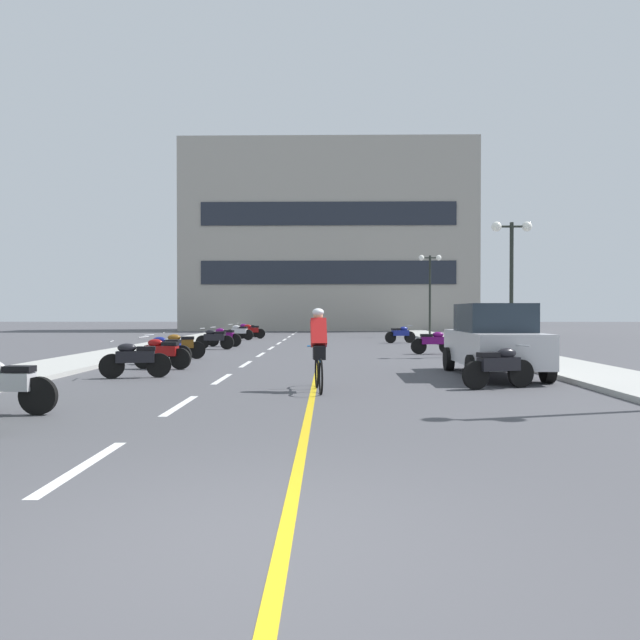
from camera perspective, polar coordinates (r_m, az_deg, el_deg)
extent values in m
plane|color=#47474C|center=(25.13, -0.43, -2.89)|extent=(140.00, 140.00, 0.00)
cube|color=#A8A8A3|center=(29.17, -14.60, -2.29)|extent=(2.40, 72.00, 0.12)
cube|color=#A8A8A3|center=(28.89, 14.14, -2.31)|extent=(2.40, 72.00, 0.12)
cube|color=silver|center=(6.79, -21.98, -13.01)|extent=(0.14, 2.20, 0.01)
cube|color=silver|center=(10.52, -13.41, -8.04)|extent=(0.14, 2.20, 0.01)
cube|color=silver|center=(14.40, -9.46, -5.65)|extent=(0.14, 2.20, 0.01)
cube|color=silver|center=(18.32, -7.21, -4.26)|extent=(0.14, 2.20, 0.01)
cube|color=silver|center=(22.28, -5.77, -3.36)|extent=(0.14, 2.20, 0.01)
cube|color=silver|center=(26.25, -4.76, -2.73)|extent=(0.14, 2.20, 0.01)
cube|color=silver|center=(30.22, -4.02, -2.26)|extent=(0.14, 2.20, 0.01)
cube|color=silver|center=(34.21, -3.45, -1.91)|extent=(0.14, 2.20, 0.01)
cube|color=silver|center=(38.19, -3.00, -1.62)|extent=(0.14, 2.20, 0.01)
cube|color=silver|center=(42.18, -2.63, -1.40)|extent=(0.14, 2.20, 0.01)
cube|color=silver|center=(46.17, -2.33, -1.21)|extent=(0.14, 2.20, 0.01)
cube|color=silver|center=(50.16, -2.07, -1.05)|extent=(0.14, 2.20, 0.01)
cube|color=gold|center=(28.12, 0.21, -2.49)|extent=(0.12, 66.00, 0.01)
cube|color=#9E998E|center=(52.67, 0.81, 7.94)|extent=(25.34, 6.38, 16.34)
cube|color=#1E232D|center=(49.13, 0.80, 4.63)|extent=(21.29, 0.10, 1.96)
cube|color=#1E232D|center=(49.70, 0.80, 10.28)|extent=(21.29, 0.10, 1.96)
cylinder|color=black|center=(22.46, 18.06, 2.99)|extent=(0.14, 0.14, 4.74)
cylinder|color=black|center=(22.66, 18.09, 8.61)|extent=(1.10, 0.08, 0.08)
sphere|color=white|center=(22.50, 16.73, 8.67)|extent=(0.36, 0.36, 0.36)
sphere|color=white|center=(22.82, 19.42, 8.55)|extent=(0.36, 0.36, 0.36)
cylinder|color=black|center=(38.37, 10.60, 2.37)|extent=(0.14, 0.14, 5.11)
cylinder|color=black|center=(38.51, 10.61, 5.95)|extent=(1.10, 0.08, 0.08)
sphere|color=white|center=(38.42, 9.80, 5.96)|extent=(0.36, 0.36, 0.36)
sphere|color=white|center=(38.61, 11.42, 5.93)|extent=(0.36, 0.36, 0.36)
cylinder|color=black|center=(16.60, 12.36, -3.70)|extent=(0.23, 0.64, 0.64)
cylinder|color=black|center=(17.00, 18.01, -3.61)|extent=(0.23, 0.64, 0.64)
cylinder|color=black|center=(13.87, 14.54, -4.59)|extent=(0.23, 0.64, 0.64)
cylinder|color=black|center=(14.35, 21.19, -4.44)|extent=(0.23, 0.64, 0.64)
cube|color=#B7B7BC|center=(15.40, 16.46, -2.57)|extent=(1.75, 4.22, 0.80)
cube|color=#1E2833|center=(15.37, 16.47, 0.22)|extent=(1.59, 2.22, 0.70)
cylinder|color=black|center=(10.27, -25.65, -6.64)|extent=(0.60, 0.12, 0.60)
cube|color=#B2B2B7|center=(10.51, -28.31, -5.28)|extent=(0.91, 0.30, 0.28)
cube|color=black|center=(10.37, -27.13, -4.25)|extent=(0.45, 0.25, 0.10)
cylinder|color=black|center=(13.28, 18.87, -4.93)|extent=(0.60, 0.29, 0.60)
cylinder|color=black|center=(12.66, 14.86, -5.20)|extent=(0.60, 0.29, 0.60)
cube|color=black|center=(12.94, 16.92, -4.09)|extent=(0.94, 0.55, 0.28)
ellipsoid|color=black|center=(13.04, 17.65, -3.09)|extent=(0.49, 0.37, 0.22)
cube|color=black|center=(12.79, 16.00, -3.25)|extent=(0.49, 0.37, 0.10)
cylinder|color=silver|center=(13.24, 18.88, -2.35)|extent=(0.22, 0.58, 0.03)
cylinder|color=black|center=(15.12, -19.53, -4.24)|extent=(0.61, 0.23, 0.60)
cylinder|color=black|center=(15.02, -15.36, -4.26)|extent=(0.61, 0.23, 0.60)
cube|color=black|center=(15.04, -17.45, -3.42)|extent=(0.94, 0.47, 0.28)
ellipsoid|color=black|center=(15.05, -18.22, -2.58)|extent=(0.48, 0.33, 0.22)
cube|color=black|center=(15.01, -16.51, -2.66)|extent=(0.48, 0.33, 0.10)
cylinder|color=silver|center=(15.08, -19.54, -1.97)|extent=(0.16, 0.59, 0.03)
cylinder|color=black|center=(17.40, -16.72, -3.57)|extent=(0.61, 0.19, 0.60)
cylinder|color=black|center=(16.95, -13.38, -3.68)|extent=(0.61, 0.19, 0.60)
cube|color=maroon|center=(17.15, -15.07, -2.89)|extent=(0.93, 0.42, 0.28)
ellipsoid|color=maroon|center=(17.22, -15.68, -2.15)|extent=(0.47, 0.30, 0.22)
cube|color=black|center=(17.04, -14.31, -2.24)|extent=(0.47, 0.30, 0.10)
cylinder|color=silver|center=(17.37, -16.72, -1.60)|extent=(0.12, 0.60, 0.03)
cylinder|color=black|center=(18.89, -16.24, -3.23)|extent=(0.61, 0.21, 0.60)
cylinder|color=black|center=(18.40, -13.21, -3.32)|extent=(0.61, 0.21, 0.60)
cube|color=navy|center=(18.63, -14.75, -2.60)|extent=(0.94, 0.44, 0.28)
ellipsoid|color=navy|center=(18.71, -15.30, -1.91)|extent=(0.48, 0.32, 0.22)
cube|color=black|center=(18.51, -14.06, -2.00)|extent=(0.48, 0.32, 0.10)
cylinder|color=silver|center=(18.86, -16.25, -1.41)|extent=(0.14, 0.59, 0.03)
cylinder|color=black|center=(20.69, -14.92, -2.88)|extent=(0.61, 0.22, 0.60)
cylinder|color=black|center=(20.65, -11.87, -2.87)|extent=(0.61, 0.22, 0.60)
cube|color=brown|center=(20.65, -13.40, -2.27)|extent=(0.94, 0.46, 0.28)
ellipsoid|color=brown|center=(20.64, -13.96, -1.66)|extent=(0.48, 0.33, 0.22)
cube|color=black|center=(20.63, -12.71, -1.71)|extent=(0.48, 0.33, 0.10)
cylinder|color=silver|center=(20.66, -14.93, -1.22)|extent=(0.16, 0.59, 0.03)
cylinder|color=black|center=(23.05, 12.20, -2.49)|extent=(0.61, 0.16, 0.60)
cylinder|color=black|center=(22.75, 9.55, -2.53)|extent=(0.61, 0.16, 0.60)
cube|color=#590C59|center=(22.88, 10.88, -1.96)|extent=(0.92, 0.37, 0.28)
ellipsoid|color=#590C59|center=(22.93, 11.36, -1.41)|extent=(0.46, 0.28, 0.22)
cube|color=black|center=(22.81, 10.28, -1.47)|extent=(0.46, 0.28, 0.10)
cylinder|color=silver|center=(23.02, 12.20, -1.00)|extent=(0.09, 0.60, 0.03)
cylinder|color=black|center=(25.92, -11.32, -2.13)|extent=(0.61, 0.18, 0.60)
cylinder|color=black|center=(25.57, -9.00, -2.16)|extent=(0.61, 0.18, 0.60)
cube|color=black|center=(25.73, -10.17, -1.66)|extent=(0.93, 0.39, 0.28)
ellipsoid|color=black|center=(25.78, -10.59, -1.16)|extent=(0.47, 0.30, 0.22)
cube|color=black|center=(25.64, -9.64, -1.22)|extent=(0.47, 0.30, 0.10)
cylinder|color=silver|center=(25.89, -11.33, -0.80)|extent=(0.11, 0.60, 0.03)
cylinder|color=black|center=(27.89, -10.33, -1.92)|extent=(0.61, 0.23, 0.60)
cylinder|color=black|center=(27.47, -8.23, -1.96)|extent=(0.61, 0.23, 0.60)
cube|color=#590C59|center=(27.67, -9.29, -1.48)|extent=(0.94, 0.47, 0.28)
ellipsoid|color=#590C59|center=(27.74, -9.67, -1.02)|extent=(0.48, 0.33, 0.22)
cube|color=black|center=(27.56, -8.81, -1.07)|extent=(0.48, 0.33, 0.10)
cylinder|color=silver|center=(27.87, -10.33, -0.69)|extent=(0.16, 0.59, 0.03)
cylinder|color=black|center=(30.93, 8.69, -1.65)|extent=(0.60, 0.30, 0.60)
cylinder|color=black|center=(30.43, 6.86, -1.69)|extent=(0.60, 0.30, 0.60)
cube|color=navy|center=(30.67, 7.78, -1.26)|extent=(0.94, 0.57, 0.28)
ellipsoid|color=navy|center=(30.75, 8.12, -0.84)|extent=(0.50, 0.38, 0.22)
cube|color=black|center=(30.55, 7.37, -0.89)|extent=(0.50, 0.38, 0.10)
cylinder|color=silver|center=(30.91, 8.70, -0.54)|extent=(0.23, 0.57, 0.03)
cylinder|color=black|center=(34.21, -8.67, -1.42)|extent=(0.61, 0.25, 0.60)
cylinder|color=black|center=(33.78, -6.96, -1.44)|extent=(0.61, 0.25, 0.60)
cube|color=#B2B2B7|center=(33.98, -7.82, -1.06)|extent=(0.94, 0.49, 0.28)
ellipsoid|color=#B2B2B7|center=(34.06, -8.14, -0.68)|extent=(0.49, 0.34, 0.22)
cube|color=black|center=(33.88, -7.44, -0.72)|extent=(0.49, 0.34, 0.10)
cylinder|color=silver|center=(34.19, -8.67, -0.41)|extent=(0.18, 0.59, 0.03)
cylinder|color=black|center=(35.67, -7.58, -1.32)|extent=(0.61, 0.17, 0.60)
cylinder|color=black|center=(35.66, -5.82, -1.32)|extent=(0.61, 0.17, 0.60)
cube|color=maroon|center=(35.65, -6.70, -0.97)|extent=(0.93, 0.38, 0.28)
ellipsoid|color=maroon|center=(35.65, -7.02, -0.62)|extent=(0.47, 0.29, 0.22)
cube|color=black|center=(35.64, -6.30, -0.65)|extent=(0.47, 0.29, 0.10)
cylinder|color=silver|center=(35.65, -7.59, -0.36)|extent=(0.10, 0.60, 0.03)
cylinder|color=black|center=(37.56, -7.95, -1.22)|extent=(0.60, 0.12, 0.60)
cylinder|color=black|center=(37.44, -6.28, -1.22)|extent=(0.60, 0.12, 0.60)
cube|color=#590C59|center=(37.49, -7.12, -0.88)|extent=(0.91, 0.31, 0.28)
ellipsoid|color=#590C59|center=(37.51, -7.42, -0.55)|extent=(0.45, 0.25, 0.22)
cube|color=black|center=(37.46, -6.74, -0.58)|extent=(0.45, 0.25, 0.10)
cylinder|color=silver|center=(37.54, -7.96, -0.30)|extent=(0.05, 0.60, 0.03)
torus|color=black|center=(12.61, -0.32, -5.01)|extent=(0.11, 0.72, 0.72)
torus|color=black|center=(11.57, 0.08, -5.53)|extent=(0.11, 0.72, 0.72)
cylinder|color=blue|center=(12.04, -0.12, -3.85)|extent=(0.13, 0.95, 0.04)
cube|color=black|center=(11.87, -0.06, -2.85)|extent=(0.12, 0.21, 0.06)
cylinder|color=blue|center=(12.47, -0.28, -2.54)|extent=(0.42, 0.07, 0.03)
cube|color=black|center=(11.92, -0.08, -3.17)|extent=(0.27, 0.38, 0.28)
cube|color=red|center=(12.05, -0.14, -1.23)|extent=(0.36, 0.48, 0.61)
sphere|color=tan|center=(12.18, -0.19, 0.44)|extent=(0.20, 0.20, 0.20)
ellipsoid|color=white|center=(12.17, -0.19, 0.77)|extent=(0.24, 0.26, 0.16)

